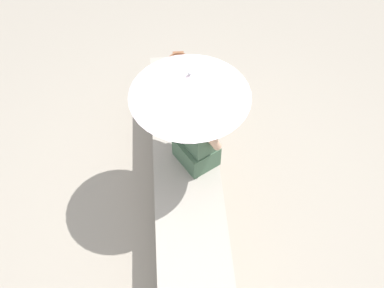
# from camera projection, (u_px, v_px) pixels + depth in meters

# --- Properties ---
(ground_plane) EXTENTS (14.00, 14.00, 0.00)m
(ground_plane) POSITION_uv_depth(u_px,v_px,m) (188.00, 205.00, 4.36)
(ground_plane) COLOR #9E9384
(stone_bench) EXTENTS (3.14, 0.57, 0.41)m
(stone_bench) POSITION_uv_depth(u_px,v_px,m) (188.00, 193.00, 4.20)
(stone_bench) COLOR #A8A093
(stone_bench) RESTS_ON ground
(person_seated) EXTENTS (0.51, 0.41, 0.90)m
(person_seated) POSITION_uv_depth(u_px,v_px,m) (197.00, 131.00, 3.87)
(person_seated) COLOR #47664C
(person_seated) RESTS_ON stone_bench
(parasol) EXTENTS (0.90, 0.90, 1.10)m
(parasol) POSITION_uv_depth(u_px,v_px,m) (190.00, 85.00, 3.36)
(parasol) COLOR #B7B7BC
(parasol) RESTS_ON stone_bench
(handbag_black) EXTENTS (0.22, 0.18, 0.30)m
(handbag_black) POSITION_uv_depth(u_px,v_px,m) (192.00, 103.00, 4.39)
(handbag_black) COLOR brown
(handbag_black) RESTS_ON stone_bench
(tote_bag_canvas) EXTENTS (0.27, 0.20, 0.30)m
(tote_bag_canvas) POSITION_uv_depth(u_px,v_px,m) (179.00, 71.00, 4.65)
(tote_bag_canvas) COLOR brown
(tote_bag_canvas) RESTS_ON stone_bench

